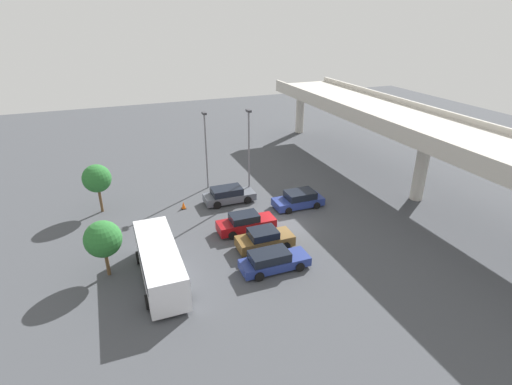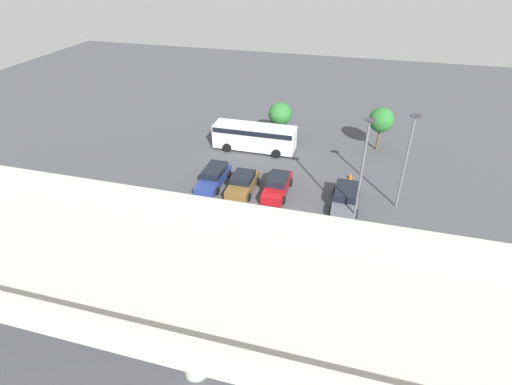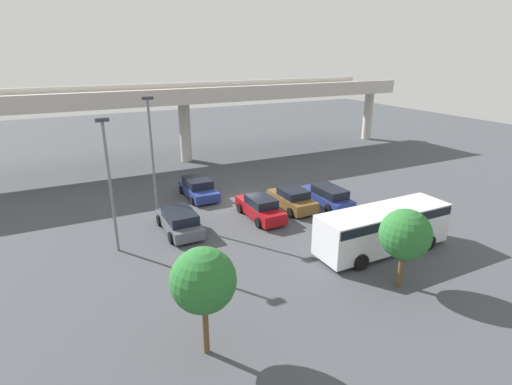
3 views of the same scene
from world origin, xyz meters
TOP-DOWN VIEW (x-y plane):
  - ground_plane at (0.00, 0.00)m, footprint 106.33×106.33m
  - highway_overpass at (0.00, 13.95)m, footprint 50.80×7.85m
  - parked_car_0 at (-5.84, -3.10)m, footprint 2.16×4.77m
  - parked_car_1 at (-2.59, 2.62)m, footprint 2.22×4.59m
  - parked_car_2 at (-0.14, -3.44)m, footprint 1.97×4.76m
  - parked_car_3 at (2.78, -2.98)m, footprint 2.10×4.33m
  - parked_car_4 at (5.58, -3.49)m, footprint 2.01×4.89m
  - shuttle_bus at (3.96, -10.97)m, footprint 8.26×2.69m
  - lamp_post_near_aisle at (-9.85, -4.05)m, footprint 0.70×0.35m
  - lamp_post_mid_lot at (-6.69, -0.71)m, footprint 0.70×0.35m
  - tree_front_left at (-8.13, -14.34)m, footprint 2.47×2.47m
  - tree_front_centre at (2.07, -14.24)m, footprint 2.47×2.47m
  - traffic_cone at (-6.00, -7.38)m, footprint 0.44×0.44m

SIDE VIEW (x-z plane):
  - ground_plane at x=0.00m, z-range 0.00..0.00m
  - traffic_cone at x=-6.00m, z-range -0.02..0.68m
  - parked_car_4 at x=5.58m, z-range -0.03..1.43m
  - parked_car_1 at x=-2.59m, z-range -0.03..1.48m
  - parked_car_0 at x=-5.84m, z-range -0.01..1.48m
  - parked_car_3 at x=2.78m, z-range -0.05..1.51m
  - parked_car_2 at x=-0.14m, z-range -0.05..1.52m
  - shuttle_bus at x=3.96m, z-range 0.26..2.84m
  - tree_front_centre at x=2.07m, z-range 0.78..4.85m
  - tree_front_left at x=-8.13m, z-range 0.98..5.44m
  - lamp_post_near_aisle at x=-9.85m, z-range 0.68..8.47m
  - lamp_post_mid_lot at x=-6.69m, z-range 0.70..9.12m
  - highway_overpass at x=0.00m, z-range 2.70..10.52m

